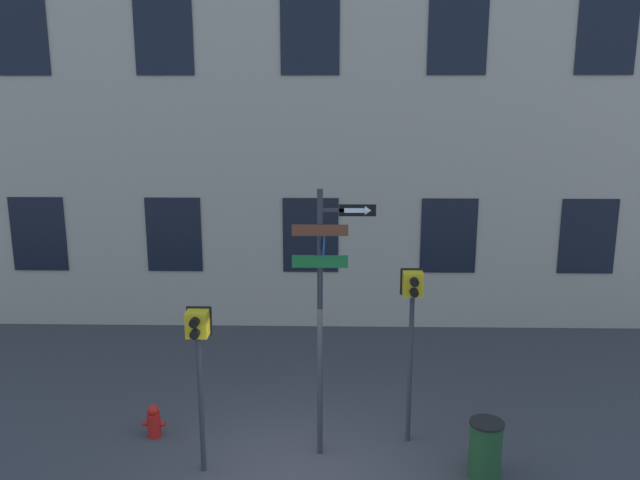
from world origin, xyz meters
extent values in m
cube|color=tan|center=(0.00, 7.02, 7.20)|extent=(24.00, 0.60, 14.41)
cube|color=black|center=(-6.86, 6.70, 2.40)|extent=(1.38, 0.03, 1.88)
cube|color=black|center=(-3.43, 6.70, 2.40)|extent=(1.38, 0.03, 1.88)
cube|color=black|center=(0.00, 6.70, 2.40)|extent=(1.38, 0.03, 1.88)
cube|color=black|center=(3.43, 6.70, 2.40)|extent=(1.38, 0.03, 1.88)
cube|color=black|center=(6.86, 6.70, 2.40)|extent=(1.38, 0.03, 1.88)
cube|color=black|center=(-6.86, 6.70, 7.20)|extent=(1.38, 0.03, 1.88)
cube|color=black|center=(-3.43, 6.70, 7.20)|extent=(1.38, 0.03, 1.88)
cube|color=black|center=(0.00, 6.70, 7.20)|extent=(1.38, 0.03, 1.88)
cube|color=black|center=(3.43, 6.70, 7.20)|extent=(1.38, 0.03, 1.88)
cube|color=black|center=(6.86, 6.70, 7.20)|extent=(1.38, 0.03, 1.88)
cylinder|color=#2D2D33|center=(0.36, 0.80, 2.19)|extent=(0.09, 0.09, 4.38)
cube|color=#2D2D33|center=(0.64, 0.80, 4.06)|extent=(0.56, 0.05, 0.05)
cube|color=brown|center=(0.36, 0.74, 3.76)|extent=(0.85, 0.02, 0.17)
cube|color=#14478C|center=(0.42, 0.80, 3.53)|extent=(0.02, 1.08, 0.19)
cube|color=#196B2D|center=(0.36, 0.74, 3.27)|extent=(0.86, 0.02, 0.19)
cube|color=black|center=(0.92, 0.78, 4.06)|extent=(0.56, 0.02, 0.18)
cube|color=white|center=(0.88, 0.77, 4.06)|extent=(0.32, 0.01, 0.07)
cone|color=white|center=(1.08, 0.77, 4.06)|extent=(0.10, 0.14, 0.14)
cylinder|color=#2D2D33|center=(-1.46, 0.26, 1.12)|extent=(0.08, 0.08, 2.23)
cube|color=gold|center=(-1.46, 0.26, 2.43)|extent=(0.32, 0.26, 0.39)
cube|color=black|center=(-1.46, 0.40, 2.43)|extent=(0.38, 0.02, 0.45)
cylinder|color=black|center=(-1.46, 0.07, 2.52)|extent=(0.14, 0.12, 0.14)
cylinder|color=black|center=(-1.46, 0.07, 2.34)|extent=(0.14, 0.12, 0.14)
cylinder|color=silver|center=(-1.46, 0.13, 2.52)|extent=(0.11, 0.01, 0.11)
cylinder|color=#2D2D33|center=(1.85, 1.22, 1.30)|extent=(0.08, 0.08, 2.59)
cube|color=gold|center=(1.85, 1.22, 2.78)|extent=(0.32, 0.26, 0.39)
cube|color=black|center=(1.85, 1.36, 2.78)|extent=(0.38, 0.02, 0.45)
cylinder|color=black|center=(1.85, 1.03, 2.87)|extent=(0.14, 0.12, 0.14)
cylinder|color=black|center=(1.85, 1.03, 2.70)|extent=(0.14, 0.12, 0.14)
cylinder|color=silver|center=(1.85, 1.08, 2.87)|extent=(0.11, 0.01, 0.11)
cylinder|color=red|center=(-2.51, 1.25, 0.21)|extent=(0.23, 0.23, 0.43)
sphere|color=red|center=(-2.51, 1.25, 0.49)|extent=(0.20, 0.20, 0.20)
cylinder|color=red|center=(-2.67, 1.25, 0.23)|extent=(0.08, 0.08, 0.08)
cylinder|color=red|center=(-2.36, 1.25, 0.23)|extent=(0.08, 0.08, 0.08)
cylinder|color=#1E4723|center=(2.91, 0.21, 0.43)|extent=(0.50, 0.50, 0.87)
cylinder|color=black|center=(2.91, 0.21, 0.89)|extent=(0.53, 0.53, 0.04)
camera|label=1|loc=(0.56, -8.47, 5.66)|focal=35.00mm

